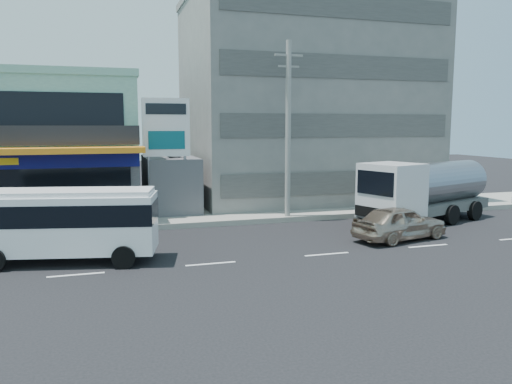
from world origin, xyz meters
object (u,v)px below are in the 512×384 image
(concrete_building, at_px, (303,103))
(tanker_truck, at_px, (423,190))
(billboard, at_px, (166,134))
(sedan, at_px, (400,223))
(satellite_dish, at_px, (172,156))
(minibus, at_px, (66,219))
(shop_building, at_px, (32,149))
(utility_pole_near, at_px, (288,130))

(concrete_building, relative_size, tanker_truck, 1.76)
(billboard, height_order, sedan, billboard)
(satellite_dish, bearing_deg, concrete_building, 21.80)
(concrete_building, relative_size, minibus, 2.20)
(shop_building, xyz_separation_m, satellite_dish, (8.00, -2.95, -0.42))
(utility_pole_near, height_order, tanker_truck, utility_pole_near)
(billboard, height_order, minibus, billboard)
(sedan, bearing_deg, utility_pole_near, 17.83)
(concrete_building, distance_m, minibus, 20.89)
(utility_pole_near, bearing_deg, tanker_truck, -21.33)
(shop_building, distance_m, concrete_building, 18.28)
(tanker_truck, bearing_deg, utility_pole_near, 158.67)
(utility_pole_near, bearing_deg, minibus, -154.12)
(shop_building, xyz_separation_m, utility_pole_near, (14.00, -6.55, 1.15))
(concrete_building, relative_size, billboard, 2.32)
(utility_pole_near, height_order, minibus, utility_pole_near)
(tanker_truck, bearing_deg, minibus, -171.31)
(minibus, bearing_deg, shop_building, 102.25)
(tanker_truck, bearing_deg, shop_building, 156.16)
(sedan, bearing_deg, minibus, 75.85)
(utility_pole_near, bearing_deg, concrete_building, 62.24)
(billboard, bearing_deg, tanker_truck, -18.55)
(shop_building, bearing_deg, minibus, -77.75)
(utility_pole_near, relative_size, minibus, 1.38)
(concrete_building, bearing_deg, shop_building, -176.65)
(billboard, bearing_deg, satellite_dish, 74.48)
(utility_pole_near, xyz_separation_m, tanker_truck, (6.96, -2.72, -3.30))
(satellite_dish, relative_size, sedan, 0.31)
(minibus, relative_size, tanker_truck, 0.80)
(satellite_dish, bearing_deg, minibus, -120.53)
(billboard, relative_size, minibus, 0.95)
(utility_pole_near, bearing_deg, shop_building, 154.94)
(shop_building, relative_size, sedan, 2.57)
(concrete_building, height_order, minibus, concrete_building)
(concrete_building, bearing_deg, satellite_dish, -158.20)
(sedan, height_order, tanker_truck, tanker_truck)
(concrete_building, relative_size, satellite_dish, 10.67)
(concrete_building, distance_m, satellite_dish, 11.30)
(satellite_dish, distance_m, minibus, 10.75)
(minibus, relative_size, sedan, 1.51)
(shop_building, distance_m, utility_pole_near, 15.50)
(shop_building, xyz_separation_m, concrete_building, (18.00, 1.05, 3.00))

